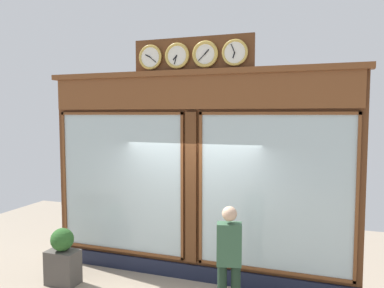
# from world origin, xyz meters

# --- Properties ---
(shop_facade) EXTENTS (5.82, 0.42, 4.37)m
(shop_facade) POSITION_xyz_m (-0.00, -0.13, 1.94)
(shop_facade) COLOR #5B3319
(shop_facade) RESTS_ON ground_plane
(pedestrian) EXTENTS (0.40, 0.29, 1.69)m
(pedestrian) POSITION_xyz_m (-0.95, 1.07, 0.93)
(pedestrian) COLOR #1C2F21
(pedestrian) RESTS_ON ground_plane
(planter_box) EXTENTS (0.56, 0.36, 0.61)m
(planter_box) POSITION_xyz_m (2.11, 0.94, 0.30)
(planter_box) COLOR #4C4742
(planter_box) RESTS_ON ground_plane
(planter_shrub) EXTENTS (0.40, 0.40, 0.40)m
(planter_shrub) POSITION_xyz_m (2.11, 0.94, 0.81)
(planter_shrub) COLOR #285623
(planter_shrub) RESTS_ON planter_box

